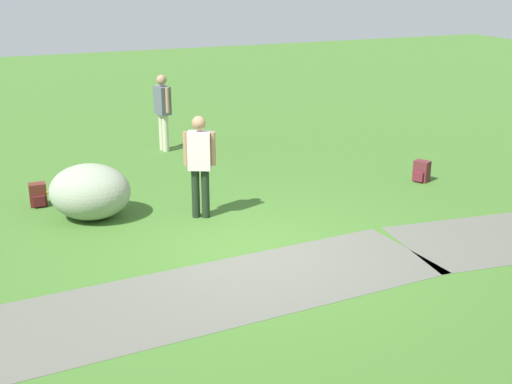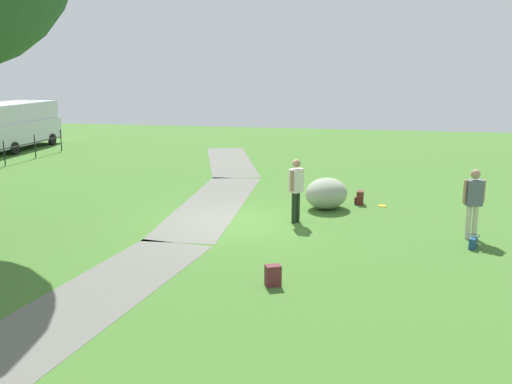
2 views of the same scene
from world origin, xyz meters
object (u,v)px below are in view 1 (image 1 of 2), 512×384
man_near_boulder (200,160)px  spare_backpack_on_lawn (421,172)px  lawn_boulder (90,192)px  frisbee_on_grass (41,193)px  handbag_on_grass (198,141)px  woman_with_handbag (163,107)px  backpack_by_boulder (38,195)px

man_near_boulder → spare_backpack_on_lawn: (-4.48, -0.19, -0.78)m
spare_backpack_on_lawn → man_near_boulder: bearing=2.4°
lawn_boulder → frisbee_on_grass: 1.78m
man_near_boulder → frisbee_on_grass: man_near_boulder is taller
lawn_boulder → handbag_on_grass: bearing=-130.3°
lawn_boulder → man_near_boulder: size_ratio=1.02×
woman_with_handbag → lawn_boulder: bearing=58.2°
spare_backpack_on_lawn → frisbee_on_grass: spare_backpack_on_lawn is taller
lawn_boulder → man_near_boulder: 1.86m
woman_with_handbag → handbag_on_grass: size_ratio=4.72×
lawn_boulder → woman_with_handbag: bearing=-121.8°
man_near_boulder → spare_backpack_on_lawn: man_near_boulder is taller
backpack_by_boulder → spare_backpack_on_lawn: same height
man_near_boulder → lawn_boulder: bearing=-21.8°
handbag_on_grass → backpack_by_boulder: backpack_by_boulder is taller
woman_with_handbag → backpack_by_boulder: size_ratio=4.19×
lawn_boulder → handbag_on_grass: (-3.02, -3.57, -0.31)m
woman_with_handbag → frisbee_on_grass: (2.88, 2.02, -0.96)m
man_near_boulder → backpack_by_boulder: bearing=-33.8°
handbag_on_grass → spare_backpack_on_lawn: spare_backpack_on_lawn is taller
man_near_boulder → handbag_on_grass: (-1.37, -4.23, -0.84)m
backpack_by_boulder → frisbee_on_grass: backpack_by_boulder is taller
spare_backpack_on_lawn → frisbee_on_grass: bearing=-17.1°
handbag_on_grass → backpack_by_boulder: bearing=35.0°
spare_backpack_on_lawn → frisbee_on_grass: 7.08m
handbag_on_grass → man_near_boulder: bearing=72.1°
lawn_boulder → spare_backpack_on_lawn: (-6.13, 0.47, -0.26)m
lawn_boulder → backpack_by_boulder: bearing=-52.0°
handbag_on_grass → woman_with_handbag: bearing=-4.6°
lawn_boulder → frisbee_on_grass: lawn_boulder is taller
frisbee_on_grass → spare_backpack_on_lawn: bearing=162.9°
woman_with_handbag → man_near_boulder: bearing=82.1°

